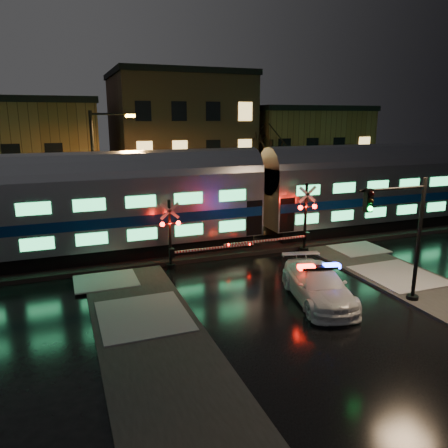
{
  "coord_description": "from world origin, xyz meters",
  "views": [
    {
      "loc": [
        -9.22,
        -19.35,
        7.97
      ],
      "look_at": [
        -0.91,
        2.5,
        2.2
      ],
      "focal_mm": 35.0,
      "sensor_mm": 36.0,
      "label": 1
    }
  ],
  "objects_px": {
    "police_car": "(318,285)",
    "crossing_signal_right": "(301,225)",
    "crossing_signal_left": "(177,241)",
    "streetlight": "(99,169)",
    "traffic_light": "(404,240)"
  },
  "relations": [
    {
      "from": "police_car",
      "to": "crossing_signal_left",
      "type": "relative_size",
      "value": 1.06
    },
    {
      "from": "crossing_signal_right",
      "to": "streetlight",
      "type": "height_order",
      "value": "streetlight"
    },
    {
      "from": "streetlight",
      "to": "police_car",
      "type": "bearing_deg",
      "value": -58.87
    },
    {
      "from": "crossing_signal_right",
      "to": "crossing_signal_left",
      "type": "bearing_deg",
      "value": -179.93
    },
    {
      "from": "police_car",
      "to": "streetlight",
      "type": "xyz_separation_m",
      "value": [
        -7.87,
        13.03,
        4.02
      ]
    },
    {
      "from": "police_car",
      "to": "crossing_signal_right",
      "type": "distance_m",
      "value": 7.0
    },
    {
      "from": "traffic_light",
      "to": "crossing_signal_right",
      "type": "bearing_deg",
      "value": 79.89
    },
    {
      "from": "crossing_signal_left",
      "to": "streetlight",
      "type": "height_order",
      "value": "streetlight"
    },
    {
      "from": "police_car",
      "to": "traffic_light",
      "type": "relative_size",
      "value": 1.03
    },
    {
      "from": "streetlight",
      "to": "traffic_light",
      "type": "bearing_deg",
      "value": -53.12
    },
    {
      "from": "traffic_light",
      "to": "streetlight",
      "type": "xyz_separation_m",
      "value": [
        -10.93,
        14.57,
        1.87
      ]
    },
    {
      "from": "traffic_light",
      "to": "streetlight",
      "type": "distance_m",
      "value": 18.31
    },
    {
      "from": "police_car",
      "to": "crossing_signal_left",
      "type": "xyz_separation_m",
      "value": [
        -4.68,
        6.33,
        0.78
      ]
    },
    {
      "from": "crossing_signal_right",
      "to": "crossing_signal_left",
      "type": "xyz_separation_m",
      "value": [
        -7.49,
        -0.01,
        -0.18
      ]
    },
    {
      "from": "police_car",
      "to": "traffic_light",
      "type": "distance_m",
      "value": 4.04
    }
  ]
}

